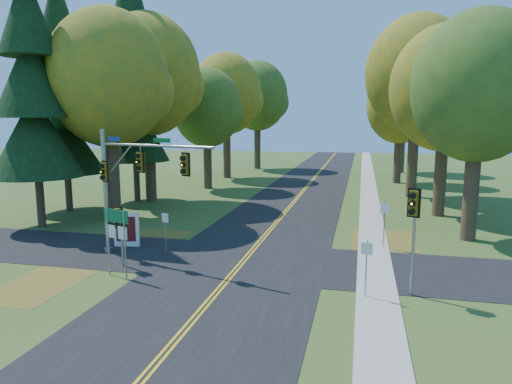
% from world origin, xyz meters
% --- Properties ---
extents(ground, '(160.00, 160.00, 0.00)m').
position_xyz_m(ground, '(0.00, 0.00, 0.00)').
color(ground, '#36551E').
rests_on(ground, ground).
extents(road_main, '(8.00, 160.00, 0.02)m').
position_xyz_m(road_main, '(0.00, 0.00, 0.01)').
color(road_main, black).
rests_on(road_main, ground).
extents(road_cross, '(60.00, 6.00, 0.02)m').
position_xyz_m(road_cross, '(0.00, 2.00, 0.01)').
color(road_cross, black).
rests_on(road_cross, ground).
extents(centerline_left, '(0.10, 160.00, 0.01)m').
position_xyz_m(centerline_left, '(-0.10, 0.00, 0.03)').
color(centerline_left, gold).
rests_on(centerline_left, road_main).
extents(centerline_right, '(0.10, 160.00, 0.01)m').
position_xyz_m(centerline_right, '(0.10, 0.00, 0.03)').
color(centerline_right, gold).
rests_on(centerline_right, road_main).
extents(sidewalk_east, '(1.60, 160.00, 0.06)m').
position_xyz_m(sidewalk_east, '(6.20, 0.00, 0.03)').
color(sidewalk_east, '#9E998E').
rests_on(sidewalk_east, ground).
extents(leaf_patch_w_near, '(4.00, 6.00, 0.00)m').
position_xyz_m(leaf_patch_w_near, '(-6.50, 4.00, 0.01)').
color(leaf_patch_w_near, brown).
rests_on(leaf_patch_w_near, ground).
extents(leaf_patch_e, '(3.50, 8.00, 0.00)m').
position_xyz_m(leaf_patch_e, '(6.80, 6.00, 0.01)').
color(leaf_patch_e, brown).
rests_on(leaf_patch_e, ground).
extents(leaf_patch_w_far, '(3.00, 5.00, 0.00)m').
position_xyz_m(leaf_patch_w_far, '(-7.50, -3.00, 0.01)').
color(leaf_patch_w_far, brown).
rests_on(leaf_patch_w_far, ground).
extents(tree_w_a, '(8.00, 8.00, 14.15)m').
position_xyz_m(tree_w_a, '(-11.13, 9.38, 9.49)').
color(tree_w_a, '#38281C').
rests_on(tree_w_a, ground).
extents(tree_e_a, '(7.20, 7.20, 12.73)m').
position_xyz_m(tree_e_a, '(11.57, 8.77, 8.53)').
color(tree_e_a, '#38281C').
rests_on(tree_e_a, ground).
extents(tree_w_b, '(8.60, 8.60, 15.38)m').
position_xyz_m(tree_w_b, '(-11.72, 16.29, 10.37)').
color(tree_w_b, '#38281C').
rests_on(tree_w_b, ground).
extents(tree_e_b, '(7.60, 7.60, 13.33)m').
position_xyz_m(tree_e_b, '(10.97, 15.58, 8.90)').
color(tree_e_b, '#38281C').
rests_on(tree_e_b, ground).
extents(tree_w_c, '(6.80, 6.80, 11.91)m').
position_xyz_m(tree_w_c, '(-9.54, 24.47, 7.94)').
color(tree_w_c, '#38281C').
rests_on(tree_w_c, ground).
extents(tree_e_c, '(8.80, 8.80, 15.79)m').
position_xyz_m(tree_e_c, '(9.88, 23.69, 10.66)').
color(tree_e_c, '#38281C').
rests_on(tree_e_c, ground).
extents(tree_w_d, '(8.20, 8.20, 14.56)m').
position_xyz_m(tree_w_d, '(-10.13, 33.18, 9.78)').
color(tree_w_d, '#38281C').
rests_on(tree_w_d, ground).
extents(tree_e_d, '(7.00, 7.00, 12.32)m').
position_xyz_m(tree_e_d, '(9.26, 32.87, 8.24)').
color(tree_e_d, '#38281C').
rests_on(tree_e_d, ground).
extents(tree_w_e, '(8.40, 8.40, 14.97)m').
position_xyz_m(tree_w_e, '(-8.92, 44.09, 10.07)').
color(tree_w_e, '#38281C').
rests_on(tree_w_e, ground).
extents(tree_e_e, '(7.80, 7.80, 13.74)m').
position_xyz_m(tree_e_e, '(10.47, 43.58, 9.19)').
color(tree_e_e, '#38281C').
rests_on(tree_e_e, ground).
extents(pine_a, '(5.60, 5.60, 19.48)m').
position_xyz_m(pine_a, '(-14.50, 6.00, 9.18)').
color(pine_a, '#38281C').
rests_on(pine_a, ground).
extents(pine_b, '(5.60, 5.60, 17.31)m').
position_xyz_m(pine_b, '(-16.00, 11.00, 8.16)').
color(pine_b, '#38281C').
rests_on(pine_b, ground).
extents(pine_c, '(5.60, 5.60, 20.56)m').
position_xyz_m(pine_c, '(-13.00, 16.00, 9.69)').
color(pine_c, '#38281C').
rests_on(pine_c, ground).
extents(traffic_mast, '(6.70, 2.29, 6.34)m').
position_xyz_m(traffic_mast, '(-5.55, 1.14, 4.08)').
color(traffic_mast, gray).
rests_on(traffic_mast, ground).
extents(east_signal_pole, '(0.47, 0.57, 4.27)m').
position_xyz_m(east_signal_pole, '(7.41, -1.02, 3.24)').
color(east_signal_pole, gray).
rests_on(east_signal_pole, ground).
extents(ped_signal_pole, '(0.46, 0.53, 2.91)m').
position_xyz_m(ped_signal_pole, '(-5.31, -0.36, 2.16)').
color(ped_signal_pole, gray).
rests_on(ped_signal_pole, ground).
extents(route_sign_cluster, '(1.38, 0.47, 3.07)m').
position_xyz_m(route_sign_cluster, '(-4.79, -1.49, 2.16)').
color(route_sign_cluster, gray).
rests_on(route_sign_cluster, ground).
extents(info_kiosk, '(1.37, 0.44, 1.88)m').
position_xyz_m(info_kiosk, '(-6.83, 2.99, 0.94)').
color(info_kiosk, white).
rests_on(info_kiosk, ground).
extents(reg_sign_e_north, '(0.48, 0.09, 2.53)m').
position_xyz_m(reg_sign_e_north, '(6.72, 5.76, 1.73)').
color(reg_sign_e_north, gray).
rests_on(reg_sign_e_north, ground).
extents(reg_sign_e_south, '(0.43, 0.09, 2.26)m').
position_xyz_m(reg_sign_e_south, '(5.74, -1.51, 1.55)').
color(reg_sign_e_south, gray).
rests_on(reg_sign_e_south, ground).
extents(reg_sign_w, '(0.40, 0.17, 2.16)m').
position_xyz_m(reg_sign_w, '(-4.20, 2.22, 1.48)').
color(reg_sign_w, gray).
rests_on(reg_sign_w, ground).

